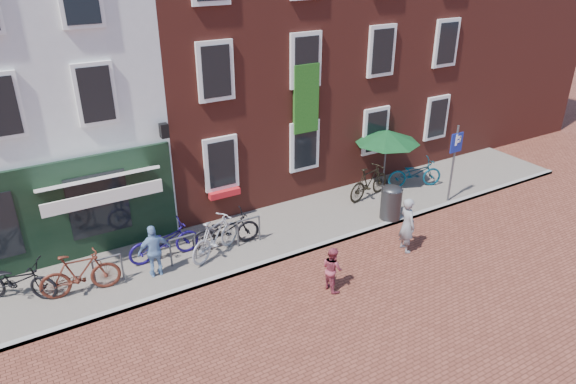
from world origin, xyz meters
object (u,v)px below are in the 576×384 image
bicycle_4 (226,230)px  woman (407,225)px  bicycle_2 (164,242)px  bicycle_6 (415,173)px  cafe_person (155,251)px  bicycle_0 (17,280)px  bicycle_3 (216,237)px  bicycle_5 (369,182)px  bicycle_1 (80,274)px  boy (332,269)px  parasol (387,134)px  parking_sign (455,154)px  litter_bin (391,200)px

bicycle_4 → woman: bearing=-114.4°
bicycle_2 → bicycle_6: size_ratio=1.00×
cafe_person → bicycle_2: 0.86m
bicycle_0 → bicycle_3: size_ratio=1.03×
bicycle_3 → bicycle_5: size_ratio=1.00×
bicycle_5 → cafe_person: bearing=84.2°
woman → bicycle_1: 8.81m
boy → bicycle_6: 6.94m
bicycle_3 → bicycle_1: bearing=63.1°
parasol → woman: size_ratio=1.40×
parking_sign → bicycle_2: (-9.49, 1.45, -1.20)m
bicycle_0 → bicycle_3: 5.02m
litter_bin → cafe_person: bearing=174.6°
litter_bin → bicycle_1: size_ratio=0.63×
woman → boy: woman is taller
cafe_person → bicycle_0: (-3.23, 0.75, -0.21)m
litter_bin → bicycle_6: bearing=31.2°
parking_sign → bicycle_5: parking_sign is taller
parking_sign → boy: parking_sign is taller
boy → parasol: bearing=-52.4°
bicycle_5 → bicycle_6: size_ratio=0.97×
parasol → boy: bearing=-141.3°
boy → cafe_person: cafe_person is taller
parking_sign → bicycle_1: bearing=175.5°
litter_bin → woman: (-0.80, -1.59, 0.11)m
boy → bicycle_6: boy is taller
parking_sign → cafe_person: parking_sign is taller
woman → bicycle_5: woman is taller
parking_sign → boy: bearing=-162.3°
boy → bicycle_4: size_ratio=0.61×
woman → bicycle_4: 5.17m
cafe_person → litter_bin: bearing=177.3°
woman → bicycle_0: woman is taller
bicycle_0 → bicycle_3: bicycle_3 is taller
woman → cafe_person: (-6.60, 2.29, 0.00)m
bicycle_3 → bicycle_6: 7.99m
parking_sign → boy: 6.66m
parking_sign → bicycle_3: size_ratio=1.39×
woman → bicycle_5: 3.32m
bicycle_5 → woman: bearing=148.1°
parking_sign → parasol: parking_sign is taller
litter_bin → parasol: parasol is taller
litter_bin → bicycle_6: litter_bin is taller
parasol → bicycle_2: (-8.44, -0.71, -1.42)m
parking_sign → bicycle_4: parking_sign is taller
woman → litter_bin: bearing=-16.9°
parking_sign → woman: 3.81m
litter_bin → parking_sign: bearing=-1.4°
bicycle_6 → bicycle_0: bearing=110.3°
bicycle_6 → boy: bearing=140.4°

